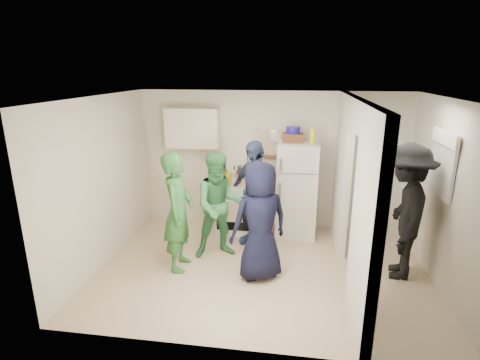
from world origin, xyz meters
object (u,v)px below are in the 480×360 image
object	(u,v)px
person_nook	(404,212)
person_green_left	(178,212)
person_navy	(260,222)
wicker_basket	(293,138)
stove	(238,207)
fridge	(296,190)
yellow_cup_stack_top	(312,137)
person_denim	(254,194)
blue_bowl	(293,130)
person_green_center	(220,206)

from	to	relation	value
person_nook	person_green_left	bearing A→B (deg)	-75.01
person_navy	person_nook	size ratio (longest dim) A/B	0.88
wicker_basket	person_navy	size ratio (longest dim) A/B	0.21
stove	fridge	world-z (taller)	fridge
yellow_cup_stack_top	wicker_basket	bearing A→B (deg)	154.89
yellow_cup_stack_top	person_navy	world-z (taller)	yellow_cup_stack_top
yellow_cup_stack_top	person_denim	world-z (taller)	yellow_cup_stack_top
yellow_cup_stack_top	person_denim	bearing A→B (deg)	-155.47
wicker_basket	person_denim	xyz separation A→B (m)	(-0.59, -0.56, -0.85)
stove	person_nook	bearing A→B (deg)	-26.02
yellow_cup_stack_top	fridge	bearing A→B (deg)	155.56
yellow_cup_stack_top	person_green_left	world-z (taller)	yellow_cup_stack_top
blue_bowl	person_denim	bearing A→B (deg)	-136.19
fridge	yellow_cup_stack_top	size ratio (longest dim) A/B	6.65
person_green_center	person_nook	xyz separation A→B (m)	(2.64, -0.22, 0.13)
stove	person_navy	size ratio (longest dim) A/B	0.53
person_green_left	person_nook	world-z (taller)	person_nook
person_navy	fridge	bearing A→B (deg)	-137.10
blue_bowl	person_navy	size ratio (longest dim) A/B	0.14
stove	person_nook	distance (m)	2.84
person_green_left	person_nook	bearing A→B (deg)	-87.84
yellow_cup_stack_top	person_denim	xyz separation A→B (m)	(-0.91, -0.41, -0.90)
wicker_basket	person_green_center	bearing A→B (deg)	-136.06
wicker_basket	stove	bearing A→B (deg)	-178.79
stove	wicker_basket	xyz separation A→B (m)	(0.95, 0.02, 1.29)
stove	person_denim	world-z (taller)	person_denim
blue_bowl	person_navy	xyz separation A→B (m)	(-0.40, -1.59, -1.02)
yellow_cup_stack_top	blue_bowl	bearing A→B (deg)	154.89
yellow_cup_stack_top	person_green_left	bearing A→B (deg)	-144.96
fridge	person_denim	distance (m)	0.86
wicker_basket	person_navy	xyz separation A→B (m)	(-0.40, -1.59, -0.89)
blue_bowl	yellow_cup_stack_top	bearing A→B (deg)	-25.11
wicker_basket	person_nook	world-z (taller)	person_nook
person_green_left	person_denim	world-z (taller)	person_denim
wicker_basket	yellow_cup_stack_top	world-z (taller)	yellow_cup_stack_top
fridge	blue_bowl	size ratio (longest dim) A/B	6.93
stove	person_denim	xyz separation A→B (m)	(0.36, -0.54, 0.44)
wicker_basket	blue_bowl	distance (m)	0.13
stove	person_green_left	bearing A→B (deg)	-113.66
person_denim	person_green_left	bearing A→B (deg)	-94.02
wicker_basket	person_nook	distance (m)	2.15
person_denim	wicker_basket	bearing A→B (deg)	87.05
blue_bowl	person_denim	size ratio (longest dim) A/B	0.13
person_nook	person_green_center	bearing A→B (deg)	-84.09
wicker_basket	blue_bowl	world-z (taller)	blue_bowl
person_green_left	person_nook	xyz separation A→B (m)	(3.16, 0.24, 0.08)
person_green_center	person_denim	world-z (taller)	person_denim
stove	blue_bowl	xyz separation A→B (m)	(0.95, 0.02, 1.42)
fridge	person_nook	xyz separation A→B (m)	(1.47, -1.20, 0.13)
wicker_basket	person_nook	bearing A→B (deg)	-38.47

